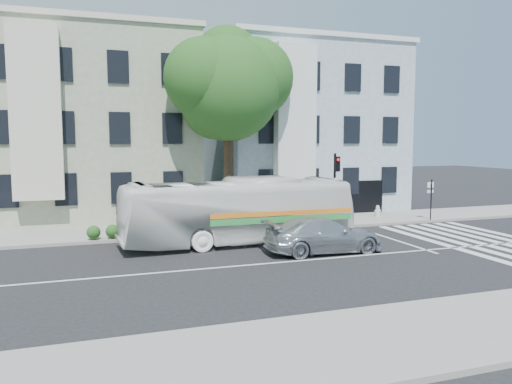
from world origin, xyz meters
name	(u,v)px	position (x,y,z in m)	size (l,w,h in m)	color
ground	(288,262)	(0.00, 0.00, 0.00)	(120.00, 120.00, 0.00)	black
sidewalk_far	(231,227)	(0.00, 8.00, 0.07)	(80.00, 4.00, 0.15)	gray
sidewalk_near	(415,335)	(0.00, -8.00, 0.07)	(80.00, 4.00, 0.15)	gray
building_left	(91,128)	(-7.00, 15.00, 5.50)	(12.00, 10.00, 11.00)	gray
building_right	(298,130)	(7.00, 15.00, 5.50)	(12.00, 10.00, 11.00)	#8D9CA8
street_tree	(228,83)	(0.06, 8.74, 7.83)	(7.30, 5.90, 11.10)	#2D2116
bus	(239,211)	(-0.76, 4.02, 1.51)	(10.88, 2.55, 3.03)	white
sedan	(324,235)	(2.08, 1.07, 0.74)	(5.09, 2.07, 1.48)	silver
hedge	(184,227)	(-2.89, 6.30, 0.50)	(8.50, 0.84, 0.70)	#1D561B
traffic_signal	(336,180)	(5.55, 6.61, 2.61)	(0.42, 0.52, 4.04)	black
fire_hydrant	(378,211)	(9.33, 8.26, 0.50)	(0.37, 0.22, 0.68)	silver
far_sign_pole	(431,194)	(11.49, 6.15, 1.66)	(0.43, 0.15, 2.36)	black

